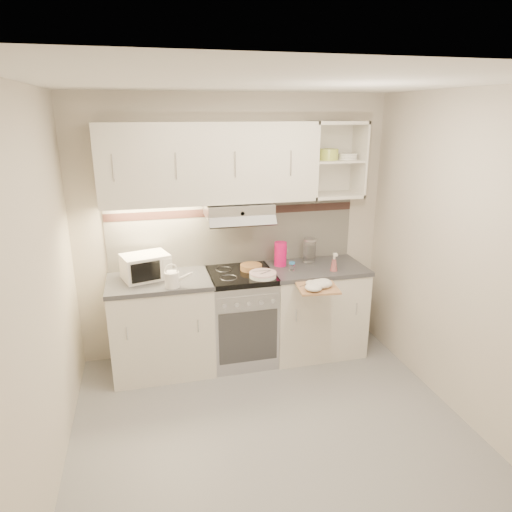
{
  "coord_description": "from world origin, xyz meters",
  "views": [
    {
      "loc": [
        -0.83,
        -2.82,
        2.33
      ],
      "look_at": [
        0.11,
        0.95,
        1.1
      ],
      "focal_mm": 32.0,
      "sensor_mm": 36.0,
      "label": 1
    }
  ],
  "objects": [
    {
      "name": "ground",
      "position": [
        0.0,
        0.0,
        0.0
      ],
      "size": [
        3.0,
        3.0,
        0.0
      ],
      "primitive_type": "plane",
      "color": "gray",
      "rests_on": "ground"
    },
    {
      "name": "room_shell",
      "position": [
        0.0,
        0.37,
        1.63
      ],
      "size": [
        3.04,
        2.84,
        2.52
      ],
      "color": "beige",
      "rests_on": "ground"
    },
    {
      "name": "base_cabinet_left",
      "position": [
        -0.75,
        1.1,
        0.43
      ],
      "size": [
        0.9,
        0.6,
        0.86
      ],
      "primitive_type": "cube",
      "color": "silver",
      "rests_on": "ground"
    },
    {
      "name": "worktop_left",
      "position": [
        -0.75,
        1.1,
        0.88
      ],
      "size": [
        0.92,
        0.62,
        0.04
      ],
      "primitive_type": "cube",
      "color": "#47474C",
      "rests_on": "base_cabinet_left"
    },
    {
      "name": "base_cabinet_right",
      "position": [
        0.75,
        1.1,
        0.43
      ],
      "size": [
        0.9,
        0.6,
        0.86
      ],
      "primitive_type": "cube",
      "color": "silver",
      "rests_on": "ground"
    },
    {
      "name": "worktop_right",
      "position": [
        0.75,
        1.1,
        0.88
      ],
      "size": [
        0.92,
        0.62,
        0.04
      ],
      "primitive_type": "cube",
      "color": "#47474C",
      "rests_on": "base_cabinet_right"
    },
    {
      "name": "electric_range",
      "position": [
        0.0,
        1.1,
        0.45
      ],
      "size": [
        0.6,
        0.6,
        0.9
      ],
      "color": "#B7B7BC",
      "rests_on": "ground"
    },
    {
      "name": "microwave",
      "position": [
        -0.86,
        1.16,
        1.01
      ],
      "size": [
        0.46,
        0.39,
        0.22
      ],
      "rotation": [
        0.0,
        0.0,
        0.29
      ],
      "color": "silver",
      "rests_on": "worktop_left"
    },
    {
      "name": "watering_can",
      "position": [
        -0.64,
        0.88,
        0.97
      ],
      "size": [
        0.25,
        0.13,
        0.21
      ],
      "rotation": [
        0.0,
        0.0,
        -0.12
      ],
      "color": "white",
      "rests_on": "worktop_left"
    },
    {
      "name": "plate_stack",
      "position": [
        0.17,
        0.93,
        0.92
      ],
      "size": [
        0.25,
        0.25,
        0.05
      ],
      "rotation": [
        0.0,
        0.0,
        0.1
      ],
      "color": "white",
      "rests_on": "electric_range"
    },
    {
      "name": "bread_loaf",
      "position": [
        0.11,
        1.15,
        0.93
      ],
      "size": [
        0.21,
        0.21,
        0.05
      ],
      "primitive_type": "cylinder",
      "color": "olive",
      "rests_on": "electric_range"
    },
    {
      "name": "pink_pitcher",
      "position": [
        0.41,
        1.2,
        1.02
      ],
      "size": [
        0.13,
        0.12,
        0.24
      ],
      "rotation": [
        0.0,
        0.0,
        0.35
      ],
      "color": "#E30C5F",
      "rests_on": "worktop_right"
    },
    {
      "name": "glass_jar",
      "position": [
        0.72,
        1.24,
        1.02
      ],
      "size": [
        0.13,
        0.13,
        0.24
      ],
      "rotation": [
        0.0,
        0.0,
        -0.24
      ],
      "color": "silver",
      "rests_on": "worktop_right"
    },
    {
      "name": "spice_jar",
      "position": [
        0.48,
        1.04,
        0.94
      ],
      "size": [
        0.06,
        0.06,
        0.08
      ],
      "rotation": [
        0.0,
        0.0,
        0.18
      ],
      "color": "white",
      "rests_on": "worktop_right"
    },
    {
      "name": "spray_bottle",
      "position": [
        0.86,
        0.94,
        0.97
      ],
      "size": [
        0.07,
        0.07,
        0.19
      ],
      "rotation": [
        0.0,
        0.0,
        -0.15
      ],
      "color": "pink",
      "rests_on": "worktop_right"
    },
    {
      "name": "cutting_board",
      "position": [
        0.58,
        0.63,
        0.87
      ],
      "size": [
        0.38,
        0.35,
        0.02
      ],
      "primitive_type": "cube",
      "rotation": [
        0.0,
        0.0,
        -0.13
      ],
      "color": "tan",
      "rests_on": "base_cabinet_right"
    },
    {
      "name": "dish_towel",
      "position": [
        0.54,
        0.59,
        0.92
      ],
      "size": [
        0.3,
        0.26,
        0.08
      ],
      "primitive_type": null,
      "rotation": [
        0.0,
        0.0,
        0.05
      ],
      "color": "white",
      "rests_on": "cutting_board"
    }
  ]
}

